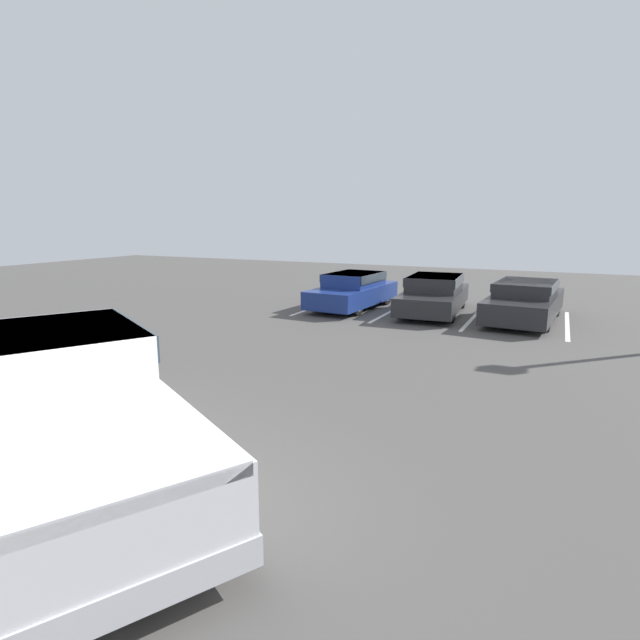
{
  "coord_description": "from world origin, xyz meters",
  "views": [
    {
      "loc": [
        3.83,
        -2.86,
        3.08
      ],
      "look_at": [
        -0.63,
        6.43,
        1.0
      ],
      "focal_mm": 28.0,
      "sensor_mm": 36.0,
      "label": 1
    }
  ],
  "objects": [
    {
      "name": "ground_plane",
      "position": [
        0.0,
        0.0,
        0.0
      ],
      "size": [
        60.0,
        60.0,
        0.0
      ],
      "primitive_type": "plane",
      "color": "#4C4947"
    },
    {
      "name": "parked_sedan_a",
      "position": [
        -2.67,
        13.4,
        0.66
      ],
      "size": [
        2.0,
        4.36,
        1.24
      ],
      "rotation": [
        0.0,
        0.0,
        -1.64
      ],
      "color": "navy",
      "rests_on": "ground_plane"
    },
    {
      "name": "parked_sedan_b",
      "position": [
        0.12,
        13.69,
        0.67
      ],
      "size": [
        2.06,
        4.68,
        1.25
      ],
      "rotation": [
        0.0,
        0.0,
        -1.51
      ],
      "color": "#232326",
      "rests_on": "ground_plane"
    },
    {
      "name": "stall_stripe_d",
      "position": [
        4.19,
        13.41,
        0.0
      ],
      "size": [
        0.12,
        4.62,
        0.01
      ],
      "primitive_type": "cube",
      "color": "white",
      "rests_on": "ground_plane"
    },
    {
      "name": "parked_sedan_c",
      "position": [
        2.96,
        13.62,
        0.65
      ],
      "size": [
        2.19,
        4.83,
        1.21
      ],
      "rotation": [
        0.0,
        0.0,
        -1.65
      ],
      "color": "#232326",
      "rests_on": "ground_plane"
    },
    {
      "name": "stall_stripe_a",
      "position": [
        -3.94,
        13.41,
        0.0
      ],
      "size": [
        0.12,
        4.62,
        0.01
      ],
      "primitive_type": "cube",
      "color": "white",
      "rests_on": "ground_plane"
    },
    {
      "name": "pickup_truck",
      "position": [
        -1.37,
        0.88,
        0.9
      ],
      "size": [
        6.37,
        4.84,
        1.78
      ],
      "rotation": [
        0.0,
        0.0,
        -0.52
      ],
      "color": "silver",
      "rests_on": "ground_plane"
    },
    {
      "name": "stall_stripe_c",
      "position": [
        1.48,
        13.41,
        0.0
      ],
      "size": [
        0.12,
        4.62,
        0.01
      ],
      "primitive_type": "cube",
      "color": "white",
      "rests_on": "ground_plane"
    },
    {
      "name": "stall_stripe_b",
      "position": [
        -1.23,
        13.41,
        0.0
      ],
      "size": [
        0.12,
        4.62,
        0.01
      ],
      "primitive_type": "cube",
      "color": "white",
      "rests_on": "ground_plane"
    }
  ]
}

